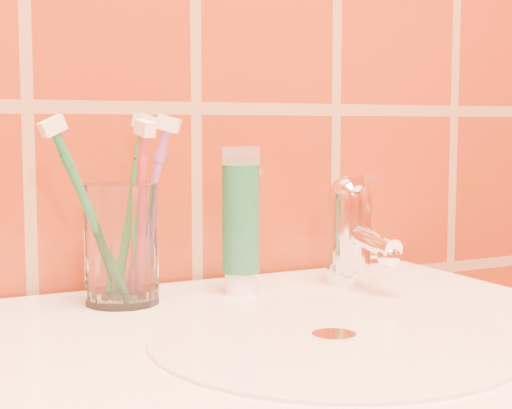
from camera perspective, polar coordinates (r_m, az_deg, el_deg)
glass_tumbler at (r=0.77m, az=-9.76°, el=-2.84°), size 0.07×0.07×0.12m
toothpaste_tube at (r=0.80m, az=-1.13°, el=-1.53°), size 0.04×0.04×0.15m
faucet at (r=0.85m, az=6.97°, el=-1.63°), size 0.05×0.11×0.12m
toothbrush_0 at (r=0.77m, az=-7.98°, el=-0.45°), size 0.11×0.10×0.19m
toothbrush_1 at (r=0.79m, az=-9.14°, el=-0.26°), size 0.10×0.09×0.19m
toothbrush_2 at (r=0.76m, az=-8.58°, el=-0.73°), size 0.04×0.09×0.19m
toothbrush_3 at (r=0.74m, az=-11.87°, el=-0.85°), size 0.13×0.12×0.19m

